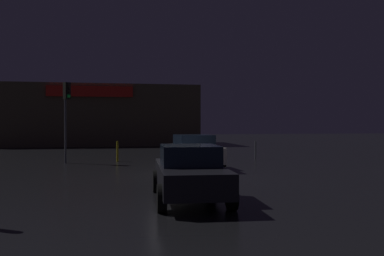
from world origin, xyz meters
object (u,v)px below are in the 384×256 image
(store_building, at_px, (93,116))
(car_far, at_px, (194,151))
(car_crossing, at_px, (190,172))
(traffic_signal_opposite, at_px, (67,102))

(store_building, distance_m, car_far, 24.10)
(car_crossing, bearing_deg, car_far, 78.19)
(car_far, xyz_separation_m, car_crossing, (-1.66, -7.94, -0.04))
(traffic_signal_opposite, distance_m, car_crossing, 12.68)
(store_building, distance_m, car_crossing, 31.60)
(traffic_signal_opposite, bearing_deg, car_crossing, -68.81)
(store_building, relative_size, car_far, 4.35)
(store_building, height_order, car_far, store_building)
(store_building, height_order, traffic_signal_opposite, store_building)
(traffic_signal_opposite, relative_size, car_far, 0.93)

